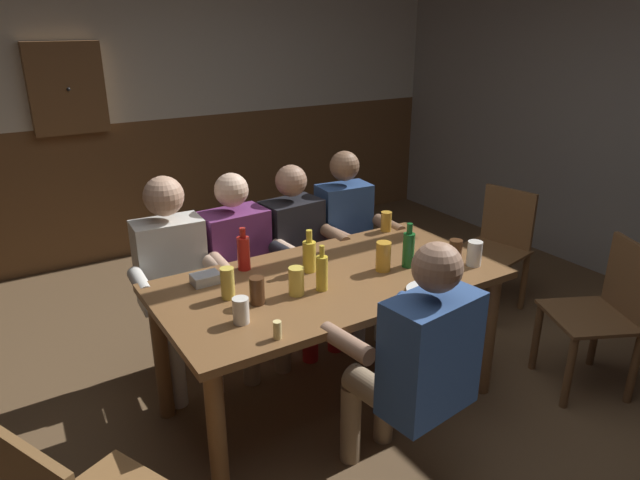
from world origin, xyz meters
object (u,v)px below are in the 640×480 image
Objects in this scene: plate_0 at (428,290)px; pint_glass_5 at (383,256)px; pint_glass_2 at (296,281)px; pint_glass_4 at (241,310)px; person_3 at (350,237)px; bottle_1 at (244,252)px; wall_dart_cabinet at (67,88)px; person_0 at (174,273)px; condiment_caddy at (206,279)px; person_1 at (241,262)px; dining_table at (330,296)px; pint_glass_1 at (386,221)px; person_2 at (299,249)px; pint_glass_3 at (228,283)px; table_candle at (277,330)px; pint_glass_0 at (456,249)px; chair_empty_far_end at (604,312)px; chair_empty_near_right at (497,246)px; bottle_0 at (409,249)px; bottle_2 at (322,272)px; pint_glass_7 at (474,253)px; pint_glass_6 at (257,291)px; bottle_3 at (309,255)px; person_4 at (417,357)px.

pint_glass_5 is at bearing 95.18° from plate_0.
pint_glass_2 reaches higher than pint_glass_4.
pint_glass_5 is (-0.31, -0.74, 0.19)m from person_3.
wall_dart_cabinet reaches higher than bottle_1.
pint_glass_4 is (0.02, -0.87, 0.15)m from person_0.
person_1 is at bearing 47.59° from condiment_caddy.
dining_table is 0.80m from pint_glass_1.
person_0 is 1.32m from pint_glass_1.
person_3 is (0.39, -0.01, 0.01)m from person_2.
bottle_1 reaches higher than pint_glass_3.
table_candle is at bearing -158.43° from pint_glass_5.
plate_0 is (0.31, -0.39, 0.11)m from dining_table.
person_3 reaches higher than pint_glass_0.
condiment_caddy is (-1.98, 0.95, 0.32)m from chair_empty_far_end.
chair_empty_near_right is 3.59× the size of bottle_0.
person_3 is 5.67× the size of plate_0.
bottle_1 is at bearing -80.93° from wall_dart_cabinet.
pint_glass_7 is at bearing -11.91° from bottle_2.
bottle_0 reaches higher than pint_glass_6.
pint_glass_6 is 0.19× the size of wall_dart_cabinet.
pint_glass_4 is (-1.18, -0.85, 0.17)m from person_3.
person_1 reaches higher than pint_glass_5.
person_2 is at bearing 48.81° from pint_glass_6.
condiment_caddy is 1.25m from pint_glass_1.
condiment_caddy is 0.60× the size of bottle_1.
chair_empty_near_right is 4.09× the size of plate_0.
pint_glass_4 is (-0.79, -0.87, 0.18)m from person_2.
pint_glass_4 reaches higher than pint_glass_0.
bottle_3 reaches higher than chair_empty_far_end.
pint_glass_7 is at bearing 21.48° from person_4.
bottle_1 is at bearing 116.96° from bottle_2.
chair_empty_near_right is at bearing 13.17° from pint_glass_4.
person_0 is at bearing 134.54° from bottle_3.
person_3 is 1.13m from pint_glass_2.
pint_glass_7 is (1.33, -0.10, 0.01)m from pint_glass_4.
person_3 is 10.41× the size of pint_glass_4.
bottle_2 reaches higher than bottle_1.
table_candle is 0.60× the size of pint_glass_6.
pint_glass_6 is at bearing 173.88° from bottle_2.
person_3 reaches higher than pint_glass_5.
person_4 reaches higher than person_2.
pint_glass_1 is (-1.00, 0.05, 0.36)m from chair_empty_near_right.
bottle_2 is at bearing -63.04° from bottle_1.
pint_glass_0 is (0.75, 0.55, 0.15)m from person_4.
bottle_0 is at bearing -116.10° from pint_glass_1.
pint_glass_2 is 0.53m from pint_glass_5.
pint_glass_2 reaches higher than condiment_caddy.
pint_glass_5 is at bearing -9.38° from pint_glass_3.
person_3 is at bearing 35.88° from pint_glass_4.
person_2 is at bearing 39.79° from pint_glass_3.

